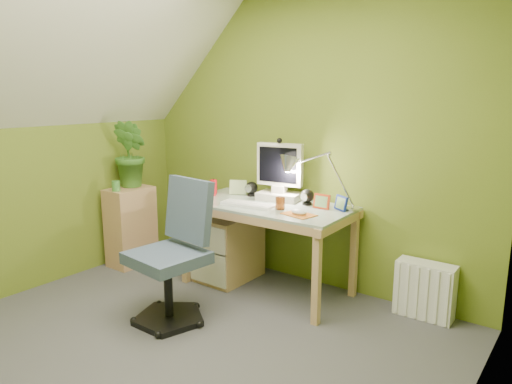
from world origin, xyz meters
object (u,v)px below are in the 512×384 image
Objects in this scene: desk_lamp at (330,167)px; task_chair at (167,256)px; side_ledge at (131,226)px; potted_plant at (131,154)px; radiator at (425,290)px; monitor at (280,165)px; desk at (267,247)px.

desk_lamp reaches higher than task_chair.
potted_plant is (0.00, 0.05, 0.66)m from side_ledge.
task_chair is (-0.67, -1.03, -0.54)m from desk_lamp.
desk_lamp reaches higher than radiator.
desk_lamp is at bearing 12.81° from potted_plant.
potted_plant is 1.39m from task_chair.
potted_plant is 0.64× the size of task_chair.
desk_lamp is at bearing -10.22° from monitor.
monitor reaches higher than radiator.
radiator is (2.51, 0.55, -0.16)m from side_ledge.
radiator is at bearing 45.13° from task_chair.
potted_plant is at bearing -178.45° from desk_lamp.
desk_lamp is 1.96m from side_ledge.
desk is at bearing 81.77° from task_chair.
potted_plant reaches higher than side_ledge.
desk_lamp is (0.45, 0.00, 0.03)m from monitor.
desk is 2.12× the size of desk_lamp.
task_chair is (1.11, -0.58, 0.12)m from side_ledge.
desk is 1.84× the size of side_ledge.
radiator is at bearing 12.25° from side_ledge.
potted_plant is 1.53× the size of radiator.
desk is 2.17× the size of potted_plant.
monitor is 0.80× the size of side_ledge.
potted_plant is at bearing -173.31° from monitor.
side_ledge reaches higher than radiator.
potted_plant reaches higher than task_chair.
desk is at bearing -100.22° from monitor.
monitor reaches higher than task_chair.
desk is 0.82m from desk_lamp.
radiator is (0.73, 0.09, -0.82)m from desk_lamp.
desk_lamp reaches higher than desk.
monitor reaches higher than side_ledge.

